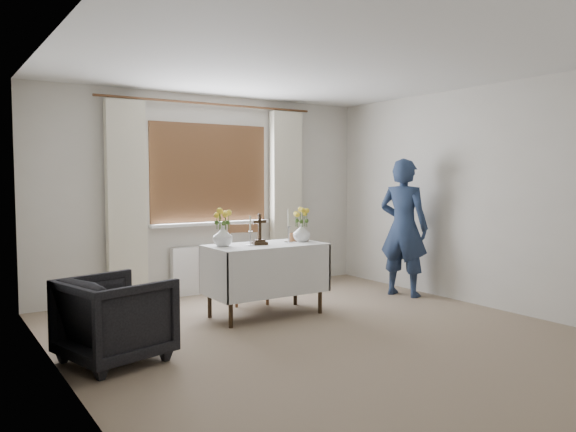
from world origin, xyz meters
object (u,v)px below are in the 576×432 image
object	(u,v)px
altar_table	(266,280)
flower_vase_left	(223,236)
flower_vase_right	(302,233)
wooden_cross	(260,229)
person	(404,228)
wooden_chair	(248,264)
armchair	(115,319)

from	to	relation	value
altar_table	flower_vase_left	distance (m)	0.67
flower_vase_right	wooden_cross	bearing A→B (deg)	179.39
person	flower_vase_right	distance (m)	1.49
wooden_chair	altar_table	bearing A→B (deg)	-87.44
altar_table	flower_vase_left	size ratio (longest dim) A/B	5.90
wooden_cross	flower_vase_left	bearing A→B (deg)	179.60
wooden_cross	armchair	bearing A→B (deg)	-146.70
wooden_chair	flower_vase_left	size ratio (longest dim) A/B	4.38
altar_table	wooden_chair	world-z (taller)	wooden_chair
wooden_chair	person	world-z (taller)	person
wooden_cross	flower_vase_right	xyz separation A→B (m)	(0.53, -0.01, -0.06)
armchair	altar_table	bearing A→B (deg)	-85.58
wooden_cross	flower_vase_left	size ratio (longest dim) A/B	1.55
armchair	flower_vase_right	xyz separation A→B (m)	(2.22, 0.62, 0.52)
person	flower_vase_left	xyz separation A→B (m)	(-2.40, 0.15, 0.02)
altar_table	person	bearing A→B (deg)	-1.87
armchair	flower_vase_left	distance (m)	1.58
wooden_cross	person	bearing A→B (deg)	11.47
wooden_chair	flower_vase_left	distance (m)	0.90
armchair	flower_vase_right	distance (m)	2.36
person	wooden_cross	world-z (taller)	person
altar_table	wooden_cross	world-z (taller)	wooden_cross
altar_table	person	distance (m)	2.00
person	flower_vase_left	distance (m)	2.41
wooden_chair	flower_vase_right	bearing A→B (deg)	-48.82
wooden_chair	wooden_cross	distance (m)	0.81
altar_table	wooden_cross	size ratio (longest dim) A/B	3.81
wooden_chair	armchair	xyz separation A→B (m)	(-1.90, -1.26, -0.12)
person	flower_vase_right	xyz separation A→B (m)	(-1.49, 0.05, 0.01)
wooden_chair	person	distance (m)	1.98
wooden_cross	flower_vase_left	world-z (taller)	wooden_cross
person	flower_vase_right	size ratio (longest dim) A/B	8.62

